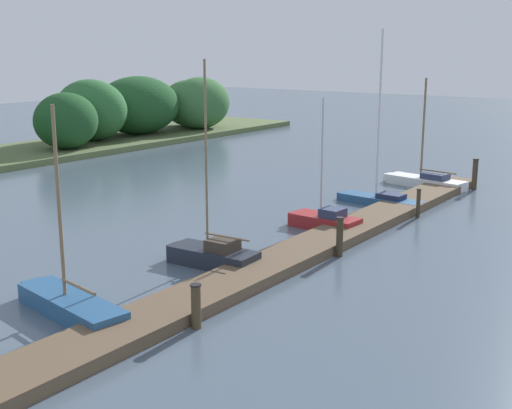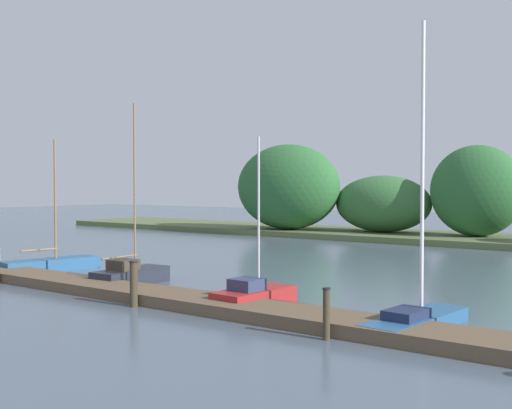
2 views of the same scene
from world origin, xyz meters
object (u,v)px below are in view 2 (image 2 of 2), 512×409
Objects in this scene: mooring_piling_2 at (134,284)px; sailboat_3 at (256,295)px; mooring_piling_3 at (326,314)px; sailboat_1 at (53,263)px; sailboat_2 at (132,274)px; sailboat_4 at (418,315)px.

sailboat_3 is at bearing 38.87° from mooring_piling_2.
mooring_piling_2 is at bearing 179.67° from mooring_piling_3.
sailboat_2 reaches higher than sailboat_1.
mooring_piling_3 is (-1.26, -2.38, 0.27)m from sailboat_4.
sailboat_3 is at bearing -99.30° from sailboat_2.
sailboat_2 is 11.29m from sailboat_4.
sailboat_2 is 4.43m from mooring_piling_2.
mooring_piling_2 is (3.32, -2.92, 0.31)m from sailboat_2.
sailboat_4 is 5.64× the size of mooring_piling_2.
sailboat_2 is (5.44, -0.46, 0.07)m from sailboat_1.
sailboat_1 is 1.09× the size of sailboat_3.
sailboat_3 is 4.13× the size of mooring_piling_3.
sailboat_2 reaches higher than mooring_piling_2.
sailboat_3 is at bearing -86.10° from sailboat_1.
sailboat_4 is 2.70m from mooring_piling_3.
mooring_piling_2 is (-7.95, -2.34, 0.34)m from sailboat_4.
sailboat_1 is 11.66m from sailboat_3.
mooring_piling_3 is (3.86, -2.33, 0.28)m from sailboat_3.
sailboat_3 is 4.51m from mooring_piling_3.
sailboat_2 reaches higher than mooring_piling_3.
sailboat_4 is at bearing -96.43° from sailboat_2.
sailboat_1 is 0.84× the size of sailboat_2.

